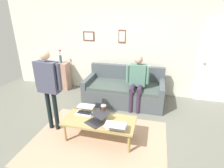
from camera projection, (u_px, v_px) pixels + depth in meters
ground_plane at (104, 136)px, 3.46m from camera, size 7.68×7.68×0.00m
area_rug at (98, 141)px, 3.33m from camera, size 2.44×1.82×0.01m
back_wall at (126, 45)px, 4.92m from camera, size 7.04×0.11×2.70m
interior_door at (218, 63)px, 4.44m from camera, size 0.82×0.09×2.05m
couch at (124, 91)px, 4.69m from camera, size 1.97×0.94×0.88m
coffee_table at (99, 122)px, 3.28m from camera, size 1.29×0.59×0.40m
laptop_left at (85, 111)px, 3.49m from camera, size 0.33×0.30×0.11m
laptop_center at (116, 126)px, 3.02m from camera, size 0.35×0.37×0.13m
laptop_right at (97, 120)px, 3.19m from camera, size 0.44×0.47×0.15m
french_press at (104, 111)px, 3.32m from camera, size 0.12×0.10×0.27m
side_shelf at (62, 76)px, 5.43m from camera, size 0.42×0.32×0.81m
flower_vase at (60, 57)px, 5.22m from camera, size 0.08×0.09×0.42m
person_standing at (48, 81)px, 3.31m from camera, size 0.57×0.21×1.62m
person_seated at (137, 79)px, 4.25m from camera, size 0.55×0.51×1.28m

